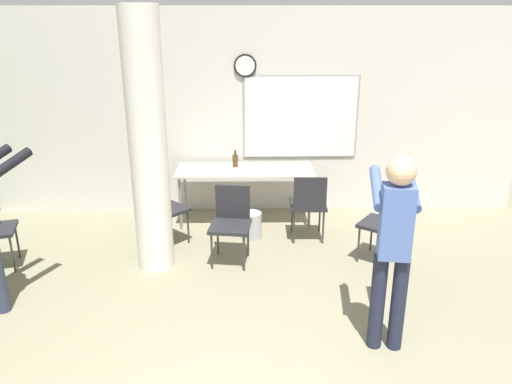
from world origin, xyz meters
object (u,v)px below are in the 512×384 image
object	(u,v)px
chair_table_left	(161,207)
folding_table	(245,173)
chair_mid_room	(388,221)
chair_table_right	(309,202)
person_playing_side	(394,239)
bottle_on_table	(235,160)
chair_table_front	(231,219)

from	to	relation	value
chair_table_left	folding_table	bearing A→B (deg)	36.77
chair_mid_room	chair_table_left	bearing A→B (deg)	169.50
folding_table	chair_table_right	world-z (taller)	chair_table_right
chair_mid_room	person_playing_side	world-z (taller)	person_playing_side
folding_table	chair_table_left	distance (m)	1.27
bottle_on_table	chair_table_right	distance (m)	1.22
person_playing_side	folding_table	bearing A→B (deg)	113.61
chair_table_front	person_playing_side	bearing A→B (deg)	-49.68
folding_table	chair_mid_room	size ratio (longest dim) A/B	2.08
folding_table	bottle_on_table	distance (m)	0.22
chair_table_front	chair_mid_room	bearing A→B (deg)	-2.78
chair_table_left	chair_table_right	bearing A→B (deg)	4.05
chair_table_front	person_playing_side	distance (m)	2.16
chair_table_right	person_playing_side	xyz separation A→B (m)	(0.42, -2.13, 0.49)
bottle_on_table	person_playing_side	xyz separation A→B (m)	(1.33, -2.86, 0.16)
folding_table	bottle_on_table	bearing A→B (deg)	139.77
chair_table_right	chair_mid_room	distance (m)	1.02
bottle_on_table	chair_table_left	size ratio (longest dim) A/B	0.27
chair_table_front	chair_table_left	bearing A→B (deg)	154.89
folding_table	bottle_on_table	size ratio (longest dim) A/B	7.80
folding_table	chair_table_front	size ratio (longest dim) A/B	2.08
bottle_on_table	chair_mid_room	bearing A→B (deg)	-37.79
chair_table_left	chair_table_right	size ratio (longest dim) A/B	1.00
chair_table_left	person_playing_side	xyz separation A→B (m)	(2.21, -2.00, 0.49)
chair_table_right	person_playing_side	world-z (taller)	person_playing_side
chair_table_front	chair_mid_room	xyz separation A→B (m)	(1.76, -0.09, 0.00)
folding_table	chair_mid_room	bearing A→B (deg)	-37.58
chair_table_left	chair_mid_room	bearing A→B (deg)	-10.50
chair_table_left	bottle_on_table	bearing A→B (deg)	44.58
chair_table_right	chair_mid_room	bearing A→B (deg)	-36.70
chair_table_left	chair_table_right	xyz separation A→B (m)	(1.80, 0.13, 0.00)
folding_table	bottle_on_table	world-z (taller)	bottle_on_table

